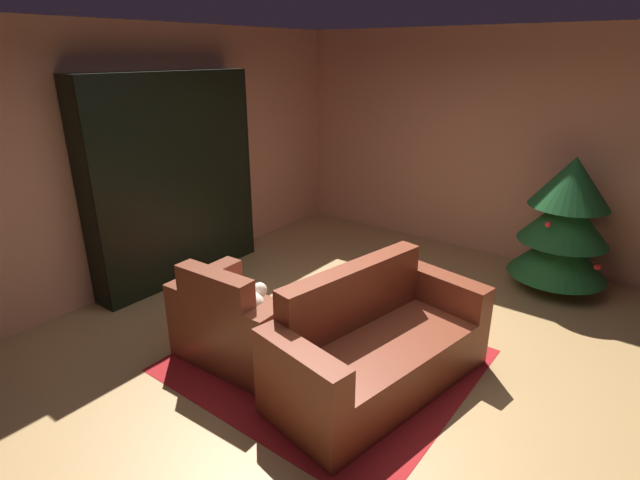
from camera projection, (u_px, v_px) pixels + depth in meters
The scene contains 11 objects.
ground_plane at pixel (347, 360), 4.20m from camera, with size 7.47×7.47×0.00m, color #AD844F.
wall_back at pixel (493, 146), 6.04m from camera, with size 5.52×0.06×2.76m, color tan.
wall_left at pixel (138, 160), 5.25m from camera, with size 0.06×6.35×2.76m, color tan.
area_rug at pixel (327, 360), 4.19m from camera, with size 2.27×2.08×0.01m, color #A41C1E.
bookshelf_unit at pixel (184, 179), 5.48m from camera, with size 0.33×2.03×2.28m.
armchair_red at pixel (241, 324), 4.14m from camera, with size 1.09×0.79×0.90m.
couch_red at pixel (376, 348), 3.80m from camera, with size 1.12×1.92×0.93m.
coffee_table at pixel (331, 317), 4.15m from camera, with size 0.78×0.78×0.41m.
book_stack_on_table at pixel (334, 307), 4.07m from camera, with size 0.22×0.17×0.15m.
bottle_on_table at pixel (307, 305), 4.01m from camera, with size 0.08×0.08×0.31m.
decorated_tree at pixel (565, 223), 5.21m from camera, with size 1.02×1.02×1.48m.
Camera 1 is at (1.97, -2.96, 2.46)m, focal length 27.60 mm.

